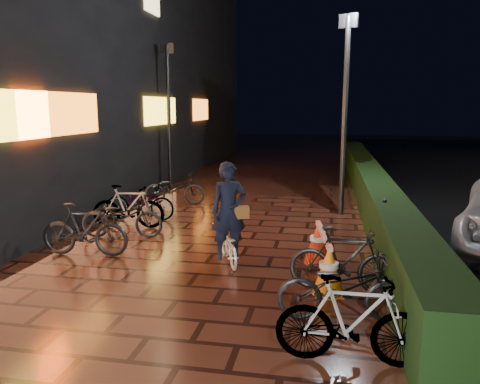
# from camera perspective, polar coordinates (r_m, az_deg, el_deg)

# --- Properties ---
(ground) EXTENTS (80.00, 80.00, 0.00)m
(ground) POSITION_cam_1_polar(r_m,az_deg,el_deg) (6.98, -7.75, -12.99)
(ground) COLOR #381911
(ground) RESTS_ON ground
(hedge) EXTENTS (0.70, 20.00, 1.00)m
(hedge) POSITION_cam_1_polar(r_m,az_deg,el_deg) (14.30, 15.43, 0.96)
(hedge) COLOR black
(hedge) RESTS_ON ground
(storefront_block) EXTENTS (12.09, 22.00, 9.00)m
(storefront_block) POSITION_cam_1_polar(r_m,az_deg,el_deg) (21.10, -23.42, 14.35)
(storefront_block) COLOR black
(storefront_block) RESTS_ON ground
(lamp_post_hedge) EXTENTS (0.46, 0.27, 4.94)m
(lamp_post_hedge) POSITION_cam_1_polar(r_m,az_deg,el_deg) (12.05, 12.67, 9.98)
(lamp_post_hedge) COLOR black
(lamp_post_hedge) RESTS_ON ground
(lamp_post_sf) EXTENTS (0.45, 0.13, 4.72)m
(lamp_post_sf) POSITION_cam_1_polar(r_m,az_deg,el_deg) (15.56, -8.69, 9.73)
(lamp_post_sf) COLOR black
(lamp_post_sf) RESTS_ON ground
(cyclist) EXTENTS (0.92, 1.34, 1.82)m
(cyclist) POSITION_cam_1_polar(r_m,az_deg,el_deg) (8.23, -1.39, -4.24)
(cyclist) COLOR white
(cyclist) RESTS_ON ground
(traffic_barrier) EXTENTS (0.67, 1.87, 0.76)m
(traffic_barrier) POSITION_cam_1_polar(r_m,az_deg,el_deg) (7.80, 10.07, -7.55)
(traffic_barrier) COLOR orange
(traffic_barrier) RESTS_ON ground
(cart_assembly) EXTENTS (0.64, 0.67, 1.07)m
(cart_assembly) POSITION_cam_1_polar(r_m,az_deg,el_deg) (9.55, 17.98, -3.48)
(cart_assembly) COLOR black
(cart_assembly) RESTS_ON ground
(parked_bikes_storefront) EXTENTS (2.02, 5.45, 1.00)m
(parked_bikes_storefront) POSITION_cam_1_polar(r_m,az_deg,el_deg) (11.15, -12.63, -1.69)
(parked_bikes_storefront) COLOR black
(parked_bikes_storefront) RESTS_ON ground
(parked_bikes_hedge) EXTENTS (1.79, 2.58, 1.00)m
(parked_bikes_hedge) POSITION_cam_1_polar(r_m,az_deg,el_deg) (6.29, 12.83, -11.14)
(parked_bikes_hedge) COLOR black
(parked_bikes_hedge) RESTS_ON ground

